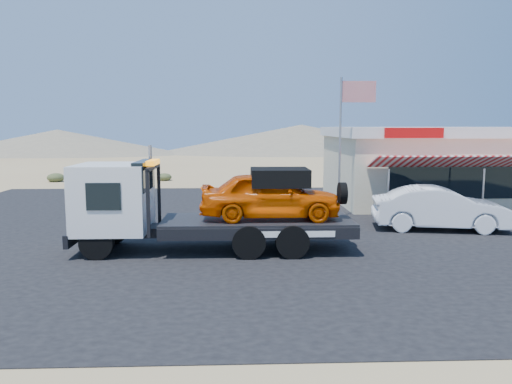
% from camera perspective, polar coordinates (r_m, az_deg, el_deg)
% --- Properties ---
extents(ground, '(120.00, 120.00, 0.00)m').
position_cam_1_polar(ground, '(17.34, -2.99, -5.69)').
color(ground, '#997B57').
rests_on(ground, ground).
extents(asphalt_lot, '(32.00, 24.00, 0.02)m').
position_cam_1_polar(asphalt_lot, '(20.34, 2.77, -3.68)').
color(asphalt_lot, black).
rests_on(asphalt_lot, ground).
extents(tow_truck, '(8.66, 2.57, 2.89)m').
position_cam_1_polar(tow_truck, '(15.89, -5.63, -1.21)').
color(tow_truck, black).
rests_on(tow_truck, asphalt_lot).
extents(white_sedan, '(5.22, 2.56, 1.65)m').
position_cam_1_polar(white_sedan, '(20.34, 20.26, -1.76)').
color(white_sedan, silver).
rests_on(white_sedan, asphalt_lot).
extents(jerky_store, '(10.40, 9.97, 3.90)m').
position_cam_1_polar(jerky_store, '(27.88, 19.37, 3.05)').
color(jerky_store, beige).
rests_on(jerky_store, asphalt_lot).
extents(flagpole, '(1.55, 0.10, 6.00)m').
position_cam_1_polar(flagpole, '(21.89, 10.21, 6.90)').
color(flagpole, '#99999E').
rests_on(flagpole, asphalt_lot).
extents(distant_hills, '(126.00, 48.00, 4.20)m').
position_cam_1_polar(distant_hills, '(72.74, -10.21, 5.78)').
color(distant_hills, '#726B59').
rests_on(distant_hills, ground).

